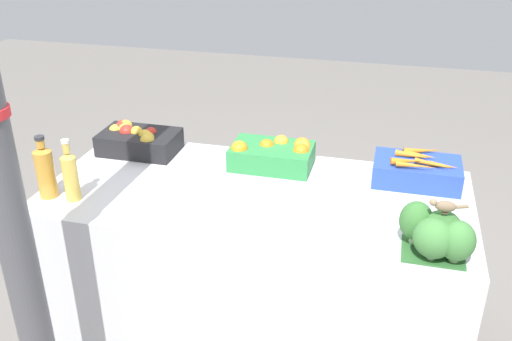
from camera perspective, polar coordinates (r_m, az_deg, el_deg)
name	(u,v)px	position (r m, az deg, el deg)	size (l,w,h in m)	color
ground_plane	(256,329)	(2.92, 0.00, -15.57)	(10.00, 10.00, 0.00)	slate
market_table	(256,265)	(2.67, 0.00, -9.39)	(1.83, 0.85, 0.77)	silver
apple_crate	(137,139)	(2.88, -11.79, 3.09)	(0.38, 0.24, 0.14)	black
orange_crate	(274,154)	(2.67, 1.84, 1.64)	(0.38, 0.24, 0.14)	#2D8442
carrot_crate	(417,171)	(2.62, 15.78, -0.01)	(0.38, 0.25, 0.14)	#2847B7
broccoli_pile	(437,233)	(2.11, 17.67, -5.98)	(0.26, 0.22, 0.17)	#2D602D
juice_bottle_amber	(45,171)	(2.53, -20.33, -0.03)	(0.08, 0.08, 0.28)	gold
juice_bottle_golden	(70,175)	(2.47, -18.07, -0.41)	(0.06, 0.06, 0.27)	gold
sparrow_bird	(444,206)	(2.05, 18.32, -3.38)	(0.14, 0.04, 0.05)	#4C3D2D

